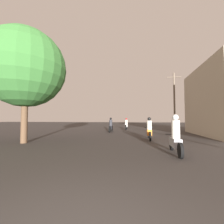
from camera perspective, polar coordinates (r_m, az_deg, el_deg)
name	(u,v)px	position (r m, az deg, el deg)	size (l,w,h in m)	color
motorcycle_silver	(175,138)	(6.62, 23.02, -9.19)	(0.60, 2.04, 1.59)	black
motorcycle_orange	(149,130)	(10.56, 14.02, -6.81)	(0.60, 2.06, 1.52)	black
motorcycle_black	(111,126)	(16.02, -0.45, -5.41)	(0.60, 2.02, 1.54)	black
motorcycle_white	(126,125)	(20.11, 5.51, -4.86)	(0.60, 2.12, 1.51)	black
utility_pole_far	(174,100)	(19.04, 22.66, 4.12)	(1.60, 0.20, 6.82)	#6B5B4C
street_tree	(26,68)	(10.58, -30.03, 14.20)	(4.62, 4.62, 6.73)	brown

